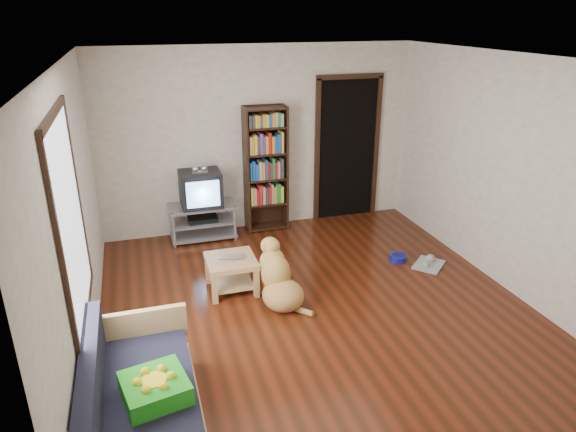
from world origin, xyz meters
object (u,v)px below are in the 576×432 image
object	(u,v)px
dog	(278,280)
coffee_table	(231,268)
tv_stand	(203,220)
bookshelf	(266,163)
grey_rag	(429,265)
sofa	(141,419)
laptop	(231,259)
dog_bowl	(398,258)
crt_tv	(200,188)
green_cushion	(155,388)

from	to	relation	value
dog	coffee_table	bearing A→B (deg)	138.05
tv_stand	bookshelf	xyz separation A→B (m)	(0.95, 0.09, 0.73)
grey_rag	dog	size ratio (longest dim) A/B	0.48
coffee_table	sofa	bearing A→B (deg)	-117.34
laptop	sofa	bearing A→B (deg)	-104.64
dog_bowl	crt_tv	world-z (taller)	crt_tv
green_cushion	coffee_table	world-z (taller)	green_cushion
crt_tv	bookshelf	xyz separation A→B (m)	(0.95, 0.07, 0.26)
green_cushion	dog_bowl	xyz separation A→B (m)	(3.15, 2.17, -0.45)
tv_stand	crt_tv	size ratio (longest dim) A/B	1.55
dog_bowl	grey_rag	xyz separation A→B (m)	(0.30, -0.25, -0.03)
green_cushion	sofa	bearing A→B (deg)	176.41
dog	dog_bowl	bearing A→B (deg)	16.01
bookshelf	sofa	distance (m)	4.26
laptop	dog	xyz separation A→B (m)	(0.44, -0.37, -0.15)
grey_rag	tv_stand	world-z (taller)	tv_stand
bookshelf	dog	xyz separation A→B (m)	(-0.41, -2.04, -0.74)
laptop	coffee_table	bearing A→B (deg)	103.04
green_cushion	grey_rag	xyz separation A→B (m)	(3.45, 1.92, -0.48)
dog_bowl	tv_stand	xyz separation A→B (m)	(-2.30, 1.44, 0.23)
sofa	dog	world-z (taller)	sofa
grey_rag	dog	xyz separation A→B (m)	(-2.06, -0.25, 0.25)
bookshelf	dog	size ratio (longest dim) A/B	2.16
bookshelf	sofa	xyz separation A→B (m)	(-1.92, -3.72, -0.74)
sofa	coffee_table	distance (m)	2.34
grey_rag	bookshelf	size ratio (longest dim) A/B	0.22
sofa	bookshelf	bearing A→B (deg)	62.68
crt_tv	dog	distance (m)	2.10
laptop	sofa	xyz separation A→B (m)	(-1.07, -2.05, -0.15)
grey_rag	crt_tv	world-z (taller)	crt_tv
bookshelf	dog	distance (m)	2.21
dog_bowl	bookshelf	xyz separation A→B (m)	(-1.35, 1.54, 0.96)
tv_stand	bookshelf	size ratio (longest dim) A/B	0.50
laptop	coffee_table	size ratio (longest dim) A/B	0.52
bookshelf	tv_stand	bearing A→B (deg)	-174.37
laptop	crt_tv	xyz separation A→B (m)	(-0.10, 1.60, 0.33)
grey_rag	sofa	distance (m)	4.07
bookshelf	dog_bowl	bearing A→B (deg)	-48.76
dog_bowl	tv_stand	world-z (taller)	tv_stand
coffee_table	green_cushion	bearing A→B (deg)	-114.77
bookshelf	coffee_table	bearing A→B (deg)	-117.30
laptop	grey_rag	bearing A→B (deg)	10.45
tv_stand	dog	xyz separation A→B (m)	(0.54, -1.95, -0.01)
laptop	dog_bowl	xyz separation A→B (m)	(2.20, 0.14, -0.37)
grey_rag	laptop	bearing A→B (deg)	177.41
bookshelf	dog	bearing A→B (deg)	-101.29
laptop	tv_stand	world-z (taller)	tv_stand
grey_rag	dog	world-z (taller)	dog
dog_bowl	bookshelf	distance (m)	2.26
sofa	crt_tv	bearing A→B (deg)	75.07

